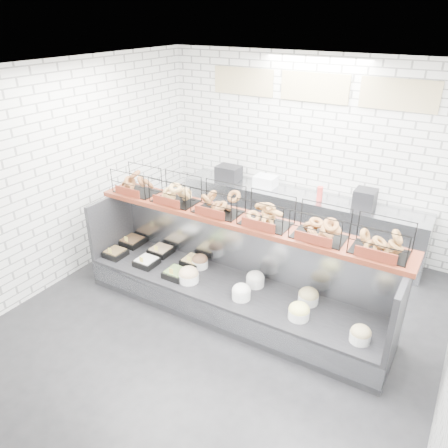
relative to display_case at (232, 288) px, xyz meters
The scene contains 5 objects.
ground 0.47m from the display_case, 87.56° to the right, with size 5.50×5.50×0.00m, color black.
room_shell 1.75m from the display_case, 86.75° to the left, with size 5.02×5.51×3.01m.
display_case is the anchor object (origin of this frame).
bagel_shelf 1.08m from the display_case, 86.46° to the left, with size 4.10×0.50×0.40m.
prep_counter 2.09m from the display_case, 89.83° to the left, with size 4.00×0.60×1.20m.
Camera 1 is at (2.28, -3.70, 3.54)m, focal length 35.00 mm.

